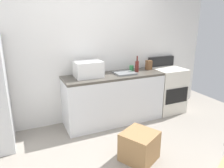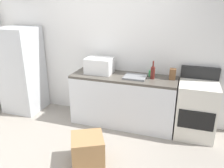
{
  "view_description": "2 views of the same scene",
  "coord_description": "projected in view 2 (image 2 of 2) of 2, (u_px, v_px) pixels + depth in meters",
  "views": [
    {
      "loc": [
        -1.23,
        -2.11,
        1.83
      ],
      "look_at": [
        0.03,
        0.67,
        0.91
      ],
      "focal_mm": 33.88,
      "sensor_mm": 36.0,
      "label": 1
    },
    {
      "loc": [
        1.27,
        -2.4,
        2.13
      ],
      "look_at": [
        0.25,
        0.73,
        0.91
      ],
      "focal_mm": 36.96,
      "sensor_mm": 36.0,
      "label": 2
    }
  ],
  "objects": [
    {
      "name": "wine_bottle",
      "position": [
        153.0,
        72.0,
        3.75
      ],
      "size": [
        0.07,
        0.07,
        0.3
      ],
      "color": "#591E19",
      "rests_on": "kitchen_counter"
    },
    {
      "name": "kitchen_counter",
      "position": [
        123.0,
        100.0,
        4.08
      ],
      "size": [
        1.8,
        0.6,
        0.9
      ],
      "color": "silver",
      "rests_on": "ground_plane"
    },
    {
      "name": "ground_plane",
      "position": [
        79.0,
        160.0,
        3.25
      ],
      "size": [
        6.0,
        6.0,
        0.0
      ],
      "primitive_type": "plane",
      "color": "gray"
    },
    {
      "name": "microwave",
      "position": [
        99.0,
        66.0,
        4.04
      ],
      "size": [
        0.46,
        0.34,
        0.27
      ],
      "primitive_type": "cube",
      "color": "white",
      "rests_on": "kitchen_counter"
    },
    {
      "name": "stove_oven",
      "position": [
        196.0,
        109.0,
        3.72
      ],
      "size": [
        0.6,
        0.61,
        1.1
      ],
      "color": "silver",
      "rests_on": "ground_plane"
    },
    {
      "name": "knife_block",
      "position": [
        173.0,
        74.0,
        3.73
      ],
      "size": [
        0.1,
        0.1,
        0.18
      ],
      "primitive_type": "cube",
      "color": "brown",
      "rests_on": "kitchen_counter"
    },
    {
      "name": "refrigerator",
      "position": [
        22.0,
        70.0,
        4.5
      ],
      "size": [
        0.68,
        0.66,
        1.64
      ],
      "primitive_type": "cube",
      "color": "silver",
      "rests_on": "ground_plane"
    },
    {
      "name": "sink_basin",
      "position": [
        135.0,
        77.0,
        3.83
      ],
      "size": [
        0.36,
        0.32,
        0.03
      ],
      "primitive_type": "cube",
      "color": "slate",
      "rests_on": "kitchen_counter"
    },
    {
      "name": "coffee_mug",
      "position": [
        151.0,
        73.0,
        3.9
      ],
      "size": [
        0.08,
        0.08,
        0.1
      ],
      "primitive_type": "cylinder",
      "color": "#338C4C",
      "rests_on": "kitchen_counter"
    },
    {
      "name": "cardboard_box_large",
      "position": [
        87.0,
        150.0,
        3.14
      ],
      "size": [
        0.58,
        0.58,
        0.4
      ],
      "primitive_type": "cube",
      "rotation": [
        0.0,
        0.0,
        0.49
      ],
      "color": "olive",
      "rests_on": "ground_plane"
    },
    {
      "name": "wall_back",
      "position": [
        113.0,
        48.0,
        4.18
      ],
      "size": [
        5.0,
        0.1,
        2.6
      ],
      "primitive_type": "cube",
      "color": "silver",
      "rests_on": "ground_plane"
    }
  ]
}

